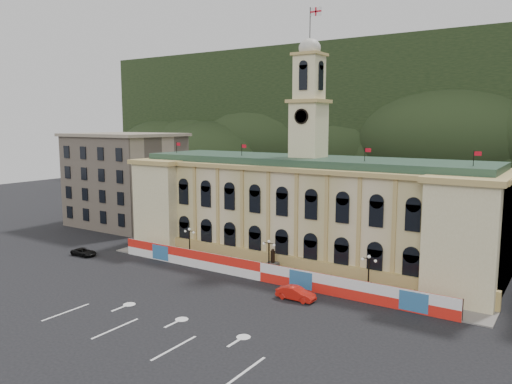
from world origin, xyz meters
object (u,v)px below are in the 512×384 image
Objects in this scene: black_suv at (84,252)px; lamp_center at (269,255)px; statue at (273,267)px; red_sedan at (296,293)px.

lamp_center is at bearing -80.96° from black_suv.
statue is 30.98m from black_suv.
black_suv is at bearing -167.38° from lamp_center.
red_sedan is (7.27, -5.66, -2.29)m from lamp_center.
red_sedan is at bearing -91.96° from black_suv.
red_sedan is 37.29m from black_suv.
lamp_center is at bearing -90.00° from statue.
red_sedan is 1.07× the size of black_suv.
lamp_center is 1.08× the size of red_sedan.
black_suv is (-30.00, -7.72, -0.59)m from statue.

